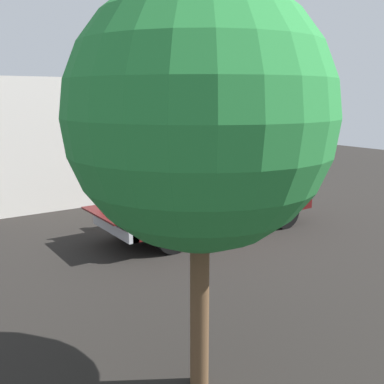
{
  "coord_description": "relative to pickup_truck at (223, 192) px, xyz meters",
  "views": [
    {
      "loc": [
        -6.85,
        -9.16,
        3.46
      ],
      "look_at": [
        -0.6,
        0.0,
        1.1
      ],
      "focal_mm": 42.58,
      "sensor_mm": 36.0,
      "label": 1
    }
  ],
  "objects": [
    {
      "name": "tree_background",
      "position": [
        -4.35,
        -5.11,
        2.25
      ],
      "size": [
        2.95,
        2.95,
        4.71
      ],
      "color": "brown",
      "rests_on": "ground_plane"
    },
    {
      "name": "building_facade",
      "position": [
        0.68,
        4.47,
        1.02
      ],
      "size": [
        11.38,
        0.36,
        3.99
      ],
      "primitive_type": "cube",
      "color": "silver",
      "rests_on": "ground_plane"
    },
    {
      "name": "pickup_truck",
      "position": [
        0.0,
        0.0,
        0.0
      ],
      "size": [
        6.05,
        2.06,
        2.23
      ],
      "color": "#470F0F",
      "rests_on": "ground_plane"
    },
    {
      "name": "ground_plane",
      "position": [
        -0.37,
        0.0,
        -0.98
      ],
      "size": [
        40.0,
        40.0,
        0.0
      ],
      "primitive_type": "plane",
      "color": "black"
    }
  ]
}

